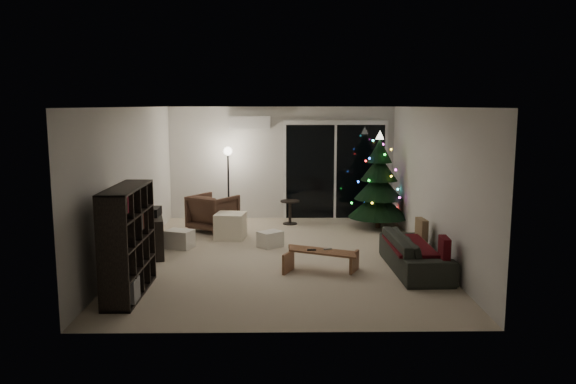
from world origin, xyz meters
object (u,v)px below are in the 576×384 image
media_cabinet (150,235)px  armchair (213,213)px  sofa (415,253)px  coffee_table (321,261)px  bookshelf (115,241)px  christmas_tree (379,180)px

media_cabinet → armchair: armchair is taller
sofa → coffee_table: size_ratio=1.76×
sofa → media_cabinet: bearing=75.3°
sofa → coffee_table: bearing=90.8°
bookshelf → coffee_table: (2.84, 0.98, -0.57)m
bookshelf → media_cabinet: bookshelf is taller
bookshelf → christmas_tree: bearing=45.6°
media_cabinet → coffee_table: size_ratio=1.00×
coffee_table → sofa: bearing=27.3°
bookshelf → media_cabinet: size_ratio=1.37×
christmas_tree → bookshelf: bearing=-136.1°
bookshelf → sofa: bearing=15.3°
media_cabinet → coffee_table: 3.04m
media_cabinet → christmas_tree: christmas_tree is taller
armchair → sofa: armchair is taller
coffee_table → bookshelf: bearing=-136.1°
christmas_tree → coffee_table: bearing=-114.4°
media_cabinet → coffee_table: (2.84, -1.06, -0.17)m
media_cabinet → christmas_tree: 4.77m
bookshelf → armchair: bearing=79.3°
media_cabinet → armchair: bearing=51.2°
media_cabinet → bookshelf: bearing=-104.0°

